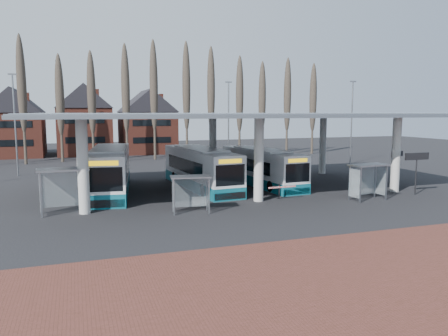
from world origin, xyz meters
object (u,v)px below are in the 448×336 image
object	(u,v)px
shelter_1	(191,186)
shelter_2	(367,174)
shelter_0	(63,181)
bus_1	(200,169)
bus_0	(110,171)
bus_2	(261,167)

from	to	relation	value
shelter_1	shelter_2	size ratio (longest dim) A/B	0.92
shelter_1	shelter_0	bearing A→B (deg)	171.13
bus_1	shelter_1	world-z (taller)	bus_1
bus_0	shelter_1	distance (m)	10.10
bus_1	shelter_1	distance (m)	9.27
bus_1	shelter_0	xyz separation A→B (m)	(-10.80, -6.32, 0.49)
shelter_0	shelter_1	bearing A→B (deg)	-21.00
bus_0	bus_1	bearing A→B (deg)	4.63
bus_2	shelter_0	xyz separation A→B (m)	(-16.37, -6.19, 0.59)
bus_1	shelter_0	world-z (taller)	bus_1
bus_1	bus_2	world-z (taller)	bus_1
shelter_0	shelter_1	xyz separation A→B (m)	(7.69, -2.42, -0.36)
bus_2	bus_0	bearing A→B (deg)	172.58
shelter_1	shelter_2	world-z (taller)	shelter_2
shelter_0	shelter_2	bearing A→B (deg)	-10.76
bus_0	shelter_0	world-z (taller)	bus_0
shelter_1	shelter_2	distance (m)	13.25
bus_0	shelter_0	xyz separation A→B (m)	(-3.39, -6.73, 0.40)
shelter_0	shelter_1	world-z (taller)	shelter_0
shelter_0	shelter_1	distance (m)	8.07
bus_0	bus_2	world-z (taller)	bus_0
shelter_0	bus_2	bearing A→B (deg)	17.15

